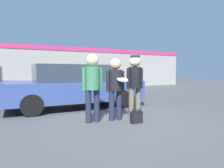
# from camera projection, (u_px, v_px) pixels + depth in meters

# --- Properties ---
(ground_plane) EXTENTS (56.00, 56.00, 0.00)m
(ground_plane) POSITION_uv_depth(u_px,v_px,m) (117.00, 118.00, 5.54)
(ground_plane) COLOR #4C4C4F
(storefront_building) EXTENTS (24.00, 0.22, 3.15)m
(storefront_building) POSITION_uv_depth(u_px,v_px,m) (52.00, 67.00, 14.61)
(storefront_building) COLOR gray
(storefront_building) RESTS_ON ground
(person_left) EXTENTS (0.54, 0.37, 1.73)m
(person_left) POSITION_uv_depth(u_px,v_px,m) (92.00, 81.00, 5.01)
(person_left) COLOR #1E2338
(person_left) RESTS_ON ground
(person_middle_with_frisbee) EXTENTS (0.53, 0.58, 1.63)m
(person_middle_with_frisbee) POSITION_uv_depth(u_px,v_px,m) (116.00, 84.00, 5.25)
(person_middle_with_frisbee) COLOR #1E2338
(person_middle_with_frisbee) RESTS_ON ground
(person_right) EXTENTS (0.52, 0.35, 1.74)m
(person_right) POSITION_uv_depth(u_px,v_px,m) (135.00, 80.00, 5.55)
(person_right) COLOR #665B4C
(person_right) RESTS_ON ground
(parked_car_near) EXTENTS (4.78, 1.93, 1.52)m
(parked_car_near) POSITION_uv_depth(u_px,v_px,m) (73.00, 86.00, 7.10)
(parked_car_near) COLOR #334784
(parked_car_near) RESTS_ON ground
(shrub) EXTENTS (1.31, 1.31, 1.31)m
(shrub) POSITION_uv_depth(u_px,v_px,m) (82.00, 80.00, 14.82)
(shrub) COLOR #2D6B33
(shrub) RESTS_ON ground
(handbag) EXTENTS (0.30, 0.23, 0.34)m
(handbag) POSITION_uv_depth(u_px,v_px,m) (136.00, 117.00, 4.98)
(handbag) COLOR black
(handbag) RESTS_ON ground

